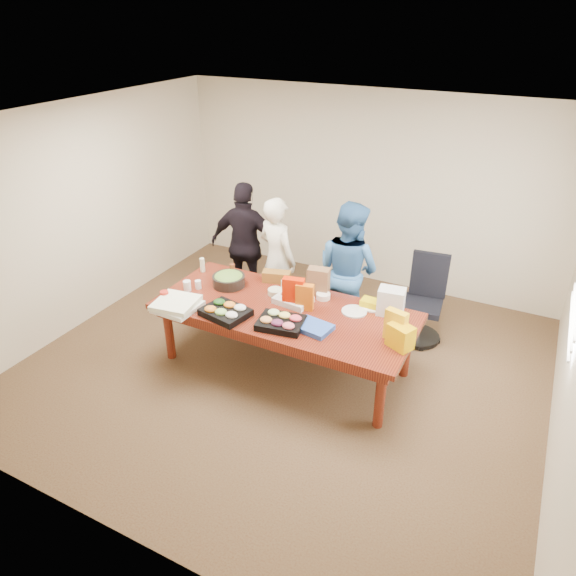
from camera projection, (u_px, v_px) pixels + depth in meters
The scene contains 36 objects.
floor at pixel (285, 366), 5.99m from camera, with size 5.50×5.00×0.02m, color #47301E.
ceiling at pixel (284, 120), 4.69m from camera, with size 5.50×5.00×0.02m, color white.
wall_back at pixel (367, 190), 7.30m from camera, with size 5.50×0.04×2.70m, color beige.
wall_front at pixel (106, 405), 3.38m from camera, with size 5.50×0.04×2.70m, color beige.
wall_left at pixel (86, 215), 6.44m from camera, with size 0.04×5.00×2.70m, color beige.
conference_table at pixel (285, 338), 5.81m from camera, with size 2.80×1.20×0.75m, color #4C1C0F.
office_chair at pixel (422, 303), 6.21m from camera, with size 0.52×0.52×1.03m, color black.
person_center at pixel (277, 259), 6.60m from camera, with size 0.59×0.38×1.61m, color silver.
person_right at pixel (348, 270), 6.22m from camera, with size 0.82×0.64×1.70m, color #30619C.
person_left at pixel (246, 245), 6.88m from camera, with size 0.99×0.41×1.68m, color black.
veggie_tray at pixel (226, 312), 5.49m from camera, with size 0.47×0.37×0.07m, color black.
fruit_tray at pixel (281, 323), 5.31m from camera, with size 0.46×0.36×0.07m, color black.
sheet_cake at pixel (293, 300), 5.73m from camera, with size 0.38×0.29×0.07m, color silver.
salad_bowl at pixel (229, 280), 6.07m from camera, with size 0.38×0.38×0.12m, color black.
chip_bag_blue at pixel (313, 327), 5.25m from camera, with size 0.36×0.27×0.05m, color #2A4FB0.
chip_bag_red at pixel (293, 293), 5.60m from camera, with size 0.23×0.09×0.33m, color red.
chip_bag_yellow at pixel (396, 326), 5.03m from camera, with size 0.22×0.09×0.32m, color yellow.
chip_bag_orange at pixel (305, 297), 5.55m from camera, with size 0.19×0.08×0.29m, color #C5570B.
mayo_jar at pixel (285, 286), 5.92m from camera, with size 0.09×0.09×0.15m, color beige.
mustard_bottle at pixel (291, 287), 5.89m from camera, with size 0.06×0.06×0.17m, color yellow.
dressing_bottle at pixel (232, 271), 6.21m from camera, with size 0.06×0.06×0.19m, color #612814.
ranch_bottle at pixel (202, 265), 6.37m from camera, with size 0.06×0.06×0.17m, color beige.
banana_bunch at pixel (373, 304), 5.63m from camera, with size 0.26×0.15×0.09m, color #DBBB05.
bread_loaf at pixel (277, 277), 6.15m from camera, with size 0.32×0.14×0.13m, color brown.
kraft_bag at pixel (318, 281), 5.85m from camera, with size 0.24×0.14×0.31m, color brown.
red_cup at pixel (165, 296), 5.74m from camera, with size 0.09×0.09×0.12m, color red.
clear_cup_a at pixel (187, 286), 5.96m from camera, with size 0.09×0.09×0.12m, color white.
clear_cup_b at pixel (198, 285), 6.01m from camera, with size 0.07×0.07×0.10m, color white.
pizza_box_lower at pixel (178, 307), 5.62m from camera, with size 0.42×0.42×0.05m, color white.
pizza_box_upper at pixel (176, 303), 5.59m from camera, with size 0.42×0.42×0.05m, color white.
plate_a at pixel (354, 311), 5.56m from camera, with size 0.27×0.27×0.02m, color silver.
plate_b at pixel (374, 307), 5.65m from camera, with size 0.25×0.25×0.02m, color white.
dip_bowl_a at pixel (323, 296), 5.81m from camera, with size 0.16×0.16×0.06m, color white.
dip_bowl_b at pixel (275, 292), 5.89m from camera, with size 0.17×0.17×0.07m, color beige.
grocery_bag_white at pixel (391, 302), 5.47m from camera, with size 0.27×0.19×0.29m, color silver.
grocery_bag_yellow at pixel (400, 336), 4.95m from camera, with size 0.24×0.16×0.24m, color #ECAC00.
Camera 1 is at (2.23, -4.30, 3.63)m, focal length 32.77 mm.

